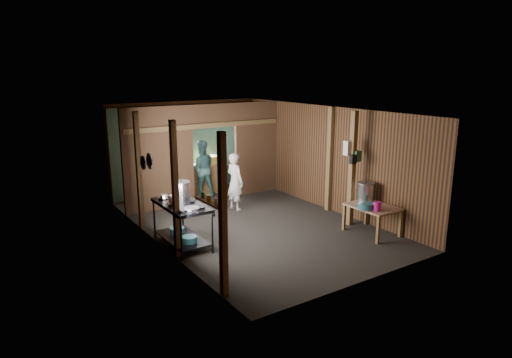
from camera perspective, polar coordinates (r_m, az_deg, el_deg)
floor at (r=10.45m, az=-0.60°, el=-5.65°), size 4.50×7.00×0.00m
ceiling at (r=9.90m, az=-0.64°, el=8.70°), size 4.50×7.00×0.00m
wall_back at (r=13.13m, az=-8.93°, el=4.07°), size 4.50×0.00×2.60m
wall_front at (r=7.49m, az=14.03°, el=-3.54°), size 4.50×0.00×2.60m
wall_left at (r=9.11m, az=-12.61°, el=-0.38°), size 0.00×7.00×2.60m
wall_right at (r=11.44m, az=8.91°, el=2.65°), size 0.00×7.00×2.60m
partition_left at (r=11.44m, az=-12.25°, el=2.50°), size 1.85×0.10×2.60m
partition_right at (r=12.75m, az=-0.01°, el=3.95°), size 1.35×0.10×2.60m
partition_header at (r=11.94m, az=-5.38°, el=8.07°), size 1.30×0.10×0.60m
turquoise_panel at (r=13.08m, az=-8.81°, el=3.82°), size 4.40×0.06×2.50m
back_counter at (r=12.94m, az=-6.56°, el=0.05°), size 1.20×0.50×0.85m
wall_clock at (r=13.05m, az=-7.84°, el=6.71°), size 0.20×0.03×0.20m
post_left_a at (r=6.86m, az=-4.23°, el=-4.75°), size 0.10×0.12×2.60m
post_left_b at (r=8.42m, az=-10.22°, el=-1.43°), size 0.10×0.12×2.60m
post_left_c at (r=10.24m, az=-14.66°, el=1.05°), size 0.10×0.12×2.60m
post_right at (r=11.25m, az=9.33°, el=2.44°), size 0.10×0.12×2.60m
post_free at (r=10.26m, az=12.11°, el=1.21°), size 0.12×0.12×2.60m
cross_beam at (r=11.81m, az=-6.32°, el=6.76°), size 4.40×0.12×0.12m
pan_lid_big at (r=9.42m, az=-13.37°, el=2.22°), size 0.03×0.34×0.34m
pan_lid_small at (r=9.81m, az=-14.15°, el=2.03°), size 0.03×0.30×0.30m
wall_shelf at (r=7.27m, az=-5.96°, el=-2.90°), size 0.14×0.80×0.03m
jar_white at (r=7.04m, az=-5.03°, el=-2.89°), size 0.07×0.07×0.10m
jar_yellow at (r=7.25m, az=-5.97°, el=-2.41°), size 0.08×0.08×0.10m
jar_green at (r=7.44m, az=-6.76°, el=-2.01°), size 0.06×0.06×0.10m
bag_white at (r=10.18m, az=11.72°, el=3.90°), size 0.22×0.15×0.32m
bag_green at (r=10.20m, az=12.71°, el=2.84°), size 0.16×0.12×0.24m
bag_black at (r=10.10m, az=12.22°, el=2.47°), size 0.14×0.10×0.20m
gas_range at (r=9.17m, az=-9.37°, el=-5.73°), size 0.77×1.50×0.88m
prep_table at (r=10.06m, az=14.49°, el=-5.03°), size 0.76×1.05×0.62m
stove_pot_large at (r=9.37m, az=-9.47°, el=-1.42°), size 0.45×0.45×0.37m
stove_pot_med at (r=8.94m, az=-10.45°, el=-2.75°), size 0.31×0.31×0.21m
stove_saucepan at (r=9.37m, az=-11.58°, el=-2.27°), size 0.18×0.18×0.09m
frying_pan at (r=8.60m, az=-8.14°, el=-3.74°), size 0.39×0.56×0.07m
blue_tub_front at (r=8.96m, az=-8.45°, el=-7.59°), size 0.30×0.30×0.12m
blue_tub_back at (r=9.47m, az=-9.97°, el=-6.47°), size 0.31×0.31×0.12m
stock_pot at (r=10.21m, az=13.73°, el=-1.67°), size 0.43×0.43×0.45m
wash_basin at (r=9.71m, az=13.79°, el=-3.33°), size 0.43×0.43×0.13m
pink_bucket at (r=9.64m, az=15.14°, el=-3.37°), size 0.21×0.21×0.19m
knife at (r=9.64m, az=16.35°, el=-3.99°), size 0.29×0.15×0.01m
yellow_tub at (r=12.92m, az=-5.80°, el=2.47°), size 0.39×0.39×0.22m
cook at (r=11.29m, az=-2.68°, el=-0.33°), size 0.42×0.58×1.46m
worker_back at (r=12.56m, az=-6.96°, el=1.34°), size 0.91×0.80×1.58m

